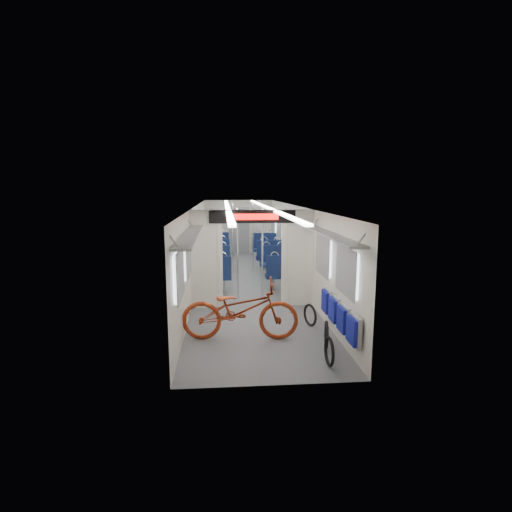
{
  "coord_description": "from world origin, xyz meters",
  "views": [
    {
      "loc": [
        -0.68,
        -11.3,
        2.79
      ],
      "look_at": [
        0.1,
        -1.91,
        1.2
      ],
      "focal_mm": 28.0,
      "sensor_mm": 36.0,
      "label": 1
    }
  ],
  "objects_px": {
    "bike_hoop_b": "(326,336)",
    "stanchion_near_left": "(238,254)",
    "seat_bay_far_left": "(217,248)",
    "flip_bench": "(339,314)",
    "stanchion_far_right": "(253,238)",
    "seat_bay_near_left": "(215,266)",
    "stanchion_near_right": "(262,255)",
    "bike_hoop_c": "(310,316)",
    "bicycle": "(240,310)",
    "stanchion_far_left": "(233,239)",
    "seat_bay_far_right": "(267,249)",
    "bike_hoop_a": "(329,353)",
    "seat_bay_near_right": "(278,265)"
  },
  "relations": [
    {
      "from": "stanchion_near_left",
      "to": "stanchion_far_left",
      "type": "height_order",
      "value": "same"
    },
    {
      "from": "seat_bay_near_left",
      "to": "seat_bay_far_right",
      "type": "relative_size",
      "value": 0.93
    },
    {
      "from": "bike_hoop_a",
      "to": "stanchion_far_right",
      "type": "relative_size",
      "value": 0.21
    },
    {
      "from": "stanchion_near_right",
      "to": "bike_hoop_b",
      "type": "bearing_deg",
      "value": -75.53
    },
    {
      "from": "flip_bench",
      "to": "seat_bay_near_left",
      "type": "relative_size",
      "value": 0.97
    },
    {
      "from": "seat_bay_far_right",
      "to": "stanchion_far_right",
      "type": "distance_m",
      "value": 1.61
    },
    {
      "from": "flip_bench",
      "to": "bike_hoop_b",
      "type": "height_order",
      "value": "flip_bench"
    },
    {
      "from": "bike_hoop_a",
      "to": "stanchion_near_left",
      "type": "xyz_separation_m",
      "value": [
        -1.29,
        4.1,
        0.93
      ]
    },
    {
      "from": "bike_hoop_b",
      "to": "bike_hoop_c",
      "type": "xyz_separation_m",
      "value": [
        -0.03,
        1.18,
        -0.02
      ]
    },
    {
      "from": "seat_bay_far_right",
      "to": "stanchion_near_right",
      "type": "height_order",
      "value": "stanchion_near_right"
    },
    {
      "from": "bike_hoop_b",
      "to": "stanchion_far_right",
      "type": "xyz_separation_m",
      "value": [
        -0.81,
        6.61,
        0.92
      ]
    },
    {
      "from": "stanchion_near_right",
      "to": "bike_hoop_a",
      "type": "bearing_deg",
      "value": -79.93
    },
    {
      "from": "seat_bay_near_right",
      "to": "stanchion_near_right",
      "type": "xyz_separation_m",
      "value": [
        -0.65,
        -1.83,
        0.6
      ]
    },
    {
      "from": "bike_hoop_a",
      "to": "seat_bay_far_right",
      "type": "xyz_separation_m",
      "value": [
        -0.04,
        8.67,
        0.36
      ]
    },
    {
      "from": "bicycle",
      "to": "stanchion_far_left",
      "type": "relative_size",
      "value": 0.94
    },
    {
      "from": "bike_hoop_b",
      "to": "seat_bay_near_left",
      "type": "xyz_separation_m",
      "value": [
        -2.04,
        5.0,
        0.33
      ]
    },
    {
      "from": "bike_hoop_a",
      "to": "seat_bay_far_right",
      "type": "distance_m",
      "value": 8.68
    },
    {
      "from": "seat_bay_far_right",
      "to": "stanchion_near_right",
      "type": "bearing_deg",
      "value": -97.72
    },
    {
      "from": "seat_bay_far_left",
      "to": "stanchion_near_left",
      "type": "bearing_deg",
      "value": -83.12
    },
    {
      "from": "bike_hoop_a",
      "to": "stanchion_far_right",
      "type": "height_order",
      "value": "stanchion_far_right"
    },
    {
      "from": "bike_hoop_b",
      "to": "stanchion_far_left",
      "type": "height_order",
      "value": "stanchion_far_left"
    },
    {
      "from": "bike_hoop_b",
      "to": "flip_bench",
      "type": "bearing_deg",
      "value": 26.51
    },
    {
      "from": "flip_bench",
      "to": "seat_bay_near_right",
      "type": "relative_size",
      "value": 0.99
    },
    {
      "from": "seat_bay_near_left",
      "to": "seat_bay_near_right",
      "type": "relative_size",
      "value": 1.02
    },
    {
      "from": "bike_hoop_b",
      "to": "bike_hoop_c",
      "type": "distance_m",
      "value": 1.18
    },
    {
      "from": "bike_hoop_a",
      "to": "bike_hoop_c",
      "type": "height_order",
      "value": "bike_hoop_a"
    },
    {
      "from": "seat_bay_far_right",
      "to": "stanchion_near_left",
      "type": "bearing_deg",
      "value": -105.32
    },
    {
      "from": "seat_bay_near_left",
      "to": "stanchion_near_right",
      "type": "xyz_separation_m",
      "value": [
        1.22,
        -1.81,
        0.6
      ]
    },
    {
      "from": "bicycle",
      "to": "flip_bench",
      "type": "height_order",
      "value": "bicycle"
    },
    {
      "from": "bicycle",
      "to": "stanchion_far_left",
      "type": "xyz_separation_m",
      "value": [
        0.02,
        5.95,
        0.58
      ]
    },
    {
      "from": "flip_bench",
      "to": "stanchion_near_right",
      "type": "xyz_separation_m",
      "value": [
        -1.07,
        3.06,
        0.57
      ]
    },
    {
      "from": "flip_bench",
      "to": "stanchion_far_right",
      "type": "height_order",
      "value": "stanchion_far_right"
    },
    {
      "from": "stanchion_near_right",
      "to": "bike_hoop_c",
      "type": "bearing_deg",
      "value": -68.57
    },
    {
      "from": "stanchion_near_right",
      "to": "stanchion_near_left",
      "type": "bearing_deg",
      "value": 159.7
    },
    {
      "from": "bike_hoop_b",
      "to": "stanchion_near_left",
      "type": "distance_m",
      "value": 3.81
    },
    {
      "from": "seat_bay_far_left",
      "to": "stanchion_far_left",
      "type": "distance_m",
      "value": 2.17
    },
    {
      "from": "bike_hoop_c",
      "to": "stanchion_far_left",
      "type": "relative_size",
      "value": 0.2
    },
    {
      "from": "bike_hoop_b",
      "to": "seat_bay_far_left",
      "type": "xyz_separation_m",
      "value": [
        -2.04,
        8.53,
        0.34
      ]
    },
    {
      "from": "seat_bay_far_right",
      "to": "stanchion_far_left",
      "type": "height_order",
      "value": "stanchion_far_left"
    },
    {
      "from": "seat_bay_far_right",
      "to": "bicycle",
      "type": "bearing_deg",
      "value": -100.11
    },
    {
      "from": "bicycle",
      "to": "stanchion_far_right",
      "type": "xyz_separation_m",
      "value": [
        0.69,
        6.04,
        0.58
      ]
    },
    {
      "from": "seat_bay_near_left",
      "to": "stanchion_far_left",
      "type": "xyz_separation_m",
      "value": [
        0.57,
        1.53,
        0.6
      ]
    },
    {
      "from": "flip_bench",
      "to": "seat_bay_near_left",
      "type": "bearing_deg",
      "value": 115.16
    },
    {
      "from": "seat_bay_near_left",
      "to": "stanchion_near_left",
      "type": "bearing_deg",
      "value": -68.72
    },
    {
      "from": "seat_bay_far_right",
      "to": "seat_bay_near_left",
      "type": "bearing_deg",
      "value": -122.1
    },
    {
      "from": "bike_hoop_c",
      "to": "seat_bay_near_left",
      "type": "height_order",
      "value": "seat_bay_near_left"
    },
    {
      "from": "seat_bay_near_left",
      "to": "seat_bay_far_left",
      "type": "height_order",
      "value": "seat_bay_far_left"
    },
    {
      "from": "bike_hoop_b",
      "to": "stanchion_near_left",
      "type": "bearing_deg",
      "value": 112.67
    },
    {
      "from": "flip_bench",
      "to": "bike_hoop_c",
      "type": "distance_m",
      "value": 1.15
    },
    {
      "from": "bike_hoop_c",
      "to": "stanchion_far_right",
      "type": "height_order",
      "value": "stanchion_far_right"
    }
  ]
}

